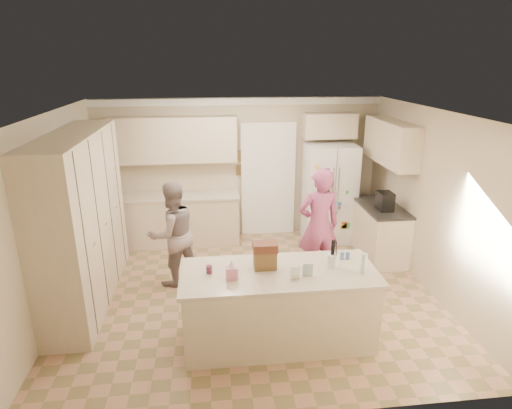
{
  "coord_description": "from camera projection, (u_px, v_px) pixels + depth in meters",
  "views": [
    {
      "loc": [
        -0.57,
        -5.46,
        3.25
      ],
      "look_at": [
        0.1,
        0.35,
        1.25
      ],
      "focal_mm": 30.0,
      "sensor_mm": 36.0,
      "label": 1
    }
  ],
  "objects": [
    {
      "name": "over_fridge_cab",
      "position": [
        330.0,
        125.0,
        7.74
      ],
      "size": [
        0.95,
        0.35,
        0.45
      ],
      "primitive_type": "cube",
      "color": "beige",
      "rests_on": "wall_back"
    },
    {
      "name": "pantry_bank",
      "position": [
        82.0,
        220.0,
        5.81
      ],
      "size": [
        0.6,
        2.6,
        2.35
      ],
      "primitive_type": "cube",
      "color": "beige",
      "rests_on": "floor"
    },
    {
      "name": "dollhouse_roof",
      "position": [
        265.0,
        247.0,
        4.93
      ],
      "size": [
        0.28,
        0.2,
        0.1
      ],
      "primitive_type": "cube",
      "color": "#592D1E",
      "rests_on": "dollhouse_body"
    },
    {
      "name": "doorway_opening",
      "position": [
        268.0,
        181.0,
        8.11
      ],
      "size": [
        0.9,
        0.06,
        2.1
      ],
      "primitive_type": "cube",
      "color": "black",
      "rests_on": "floor"
    },
    {
      "name": "tissue_box",
      "position": [
        232.0,
        272.0,
        4.76
      ],
      "size": [
        0.13,
        0.13,
        0.14
      ],
      "primitive_type": "cube",
      "color": "pink",
      "rests_on": "island_top"
    },
    {
      "name": "fridge_seam",
      "position": [
        335.0,
        199.0,
        7.53
      ],
      "size": [
        0.02,
        0.02,
        1.78
      ],
      "primitive_type": "cube",
      "color": "gray",
      "rests_on": "refrigerator"
    },
    {
      "name": "island_base",
      "position": [
        278.0,
        308.0,
        5.09
      ],
      "size": [
        2.2,
        0.9,
        0.88
      ],
      "primitive_type": "cube",
      "color": "beige",
      "rests_on": "floor"
    },
    {
      "name": "wall_left",
      "position": [
        52.0,
        217.0,
        5.54
      ],
      "size": [
        0.02,
        4.6,
        2.6
      ],
      "primitive_type": "cube",
      "color": "beige",
      "rests_on": "ground"
    },
    {
      "name": "wall_right",
      "position": [
        433.0,
        203.0,
        6.11
      ],
      "size": [
        0.02,
        4.6,
        2.6
      ],
      "primitive_type": "cube",
      "color": "beige",
      "rests_on": "ground"
    },
    {
      "name": "fridge_handle_l",
      "position": [
        333.0,
        191.0,
        7.46
      ],
      "size": [
        0.02,
        0.02,
        0.85
      ],
      "primitive_type": "cylinder",
      "color": "silver",
      "rests_on": "refrigerator"
    },
    {
      "name": "coffee_maker",
      "position": [
        385.0,
        201.0,
        6.9
      ],
      "size": [
        0.22,
        0.28,
        0.3
      ],
      "primitive_type": "cube",
      "color": "black",
      "rests_on": "right_countertop"
    },
    {
      "name": "water_bottle",
      "position": [
        364.0,
        263.0,
        4.86
      ],
      "size": [
        0.07,
        0.07,
        0.24
      ],
      "primitive_type": "cylinder",
      "color": "silver",
      "rests_on": "island_top"
    },
    {
      "name": "wall_frame_upper",
      "position": [
        240.0,
        156.0,
        7.88
      ],
      "size": [
        0.15,
        0.02,
        0.2
      ],
      "primitive_type": "cube",
      "color": "brown",
      "rests_on": "wall_back"
    },
    {
      "name": "fridge_magnets",
      "position": [
        335.0,
        199.0,
        7.53
      ],
      "size": [
        0.76,
        0.02,
        1.44
      ],
      "primitive_type": null,
      "color": "tan",
      "rests_on": "refrigerator"
    },
    {
      "name": "wall_frame_lower",
      "position": [
        240.0,
        170.0,
        7.97
      ],
      "size": [
        0.15,
        0.02,
        0.2
      ],
      "primitive_type": "cube",
      "color": "brown",
      "rests_on": "wall_back"
    },
    {
      "name": "tissue_plume",
      "position": [
        232.0,
        264.0,
        4.72
      ],
      "size": [
        0.08,
        0.08,
        0.08
      ],
      "primitive_type": "cone",
      "color": "white",
      "rests_on": "tissue_box"
    },
    {
      "name": "back_upper_cab",
      "position": [
        174.0,
        140.0,
        7.5
      ],
      "size": [
        2.2,
        0.35,
        0.8
      ],
      "primitive_type": "cube",
      "color": "beige",
      "rests_on": "wall_back"
    },
    {
      "name": "fridge_dispenser",
      "position": [
        323.0,
        186.0,
        7.42
      ],
      "size": [
        0.22,
        0.03,
        0.35
      ],
      "primitive_type": "cube",
      "color": "black",
      "rests_on": "refrigerator"
    },
    {
      "name": "wall_front",
      "position": [
        280.0,
        299.0,
        3.65
      ],
      "size": [
        5.2,
        0.02,
        2.6
      ],
      "primitive_type": "cube",
      "color": "beige",
      "rests_on": "ground"
    },
    {
      "name": "utensil_crock",
      "position": [
        333.0,
        260.0,
        5.03
      ],
      "size": [
        0.13,
        0.13,
        0.15
      ],
      "primitive_type": "cylinder",
      "color": "white",
      "rests_on": "island_top"
    },
    {
      "name": "floor",
      "position": [
        252.0,
        294.0,
        6.25
      ],
      "size": [
        5.2,
        4.6,
        0.02
      ],
      "primitive_type": "cube",
      "color": "tan",
      "rests_on": "ground"
    },
    {
      "name": "greeting_card_a",
      "position": [
        295.0,
        272.0,
        4.74
      ],
      "size": [
        0.12,
        0.06,
        0.16
      ],
      "primitive_type": "cube",
      "rotation": [
        0.15,
        0.0,
        0.2
      ],
      "color": "white",
      "rests_on": "island_top"
    },
    {
      "name": "back_countertop",
      "position": [
        177.0,
        196.0,
        7.7
      ],
      "size": [
        2.24,
        0.63,
        0.04
      ],
      "primitive_type": "cube",
      "color": "beige",
      "rests_on": "back_base_cab"
    },
    {
      "name": "right_base_cab",
      "position": [
        380.0,
        232.0,
        7.29
      ],
      "size": [
        0.6,
        1.2,
        0.88
      ],
      "primitive_type": "cube",
      "color": "beige",
      "rests_on": "floor"
    },
    {
      "name": "doorway_casing",
      "position": [
        268.0,
        181.0,
        8.08
      ],
      "size": [
        1.02,
        0.03,
        2.22
      ],
      "primitive_type": "cube",
      "color": "white",
      "rests_on": "floor"
    },
    {
      "name": "right_upper_cab",
      "position": [
        391.0,
        142.0,
        7.0
      ],
      "size": [
        0.35,
        1.5,
        0.7
      ],
      "primitive_type": "cube",
      "color": "beige",
      "rests_on": "wall_right"
    },
    {
      "name": "refrigerator",
      "position": [
        329.0,
        193.0,
        7.87
      ],
      "size": [
        0.92,
        0.73,
        1.8
      ],
      "primitive_type": "cube",
      "rotation": [
        0.0,
        0.0,
        -0.03
      ],
      "color": "white",
      "rests_on": "floor"
    },
    {
      "name": "greeting_card_b",
      "position": [
        308.0,
        270.0,
        4.8
      ],
      "size": [
        0.12,
        0.05,
        0.16
      ],
      "primitive_type": "cube",
      "rotation": [
        0.15,
        0.0,
        -0.1
      ],
      "color": "silver",
      "rests_on": "island_top"
    },
    {
      "name": "wall_back",
      "position": [
        239.0,
        168.0,
        8.0
      ],
      "size": [
        5.2,
        0.02,
        2.6
      ],
      "primitive_type": "cube",
      "color": "beige",
      "rests_on": "ground"
    },
    {
      "name": "jam_jar",
      "position": [
        209.0,
        269.0,
        4.88
      ],
      "size": [
        0.07,
        0.07,
        0.09
      ],
      "primitive_type": "cylinder",
      "color": "#59263F",
      "rests_on": "island_top"
    },
    {
      "name": "ceiling",
      "position": [
        251.0,
        112.0,
        5.4
      ],
      "size": [
        5.2,
        4.6,
        0.02
      ],
      "primitive_type": "cube",
      "color": "white",
      "rests_on": "wall_back"
    },
    {
      "name": "teen_boy",
      "position": [
        173.0,
        234.0,
        6.31
      ],
      "size": [
        0.97,
        0.91,
        1.6
      ],
      "primitive_type": "imported",
      "rotation": [
        0.0,
        0.0,
        3.65
      ],
      "color": "gray",
      "rests_on": "floor"
    },
    {
      "name": "dollhouse_body",
      "position": [
        265.0,
        259.0,
        4.98
      ],
      "size": [
        0.26,
        0.18,
        0.22
      ],
      "primitive_type": "cube",
      "color": "brown",
      "rests_on": "island_top"
    },
    {
      "name": "crown_back",
      "position": [
        238.0,
        102.0,
        7.55
      ],
      "size": [
        5.2,
        0.08,
        0.12
      ],
      "primitive_type": "cube",
      "color": "white",
      "rests_on": "wall_back"
    },
    {
      "name": "shaker_salt",
      "position": [
        342.0,
        256.0,
        5.22
      ],
      "size": [
        0.05,
        0.05,
        0.09
      ],
      "primitive_type": "cylinder",
      "color": "#4869A2",
      "rests_on": "island_top"
    },
    {
      "name": "fridge_handle_r",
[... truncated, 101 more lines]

